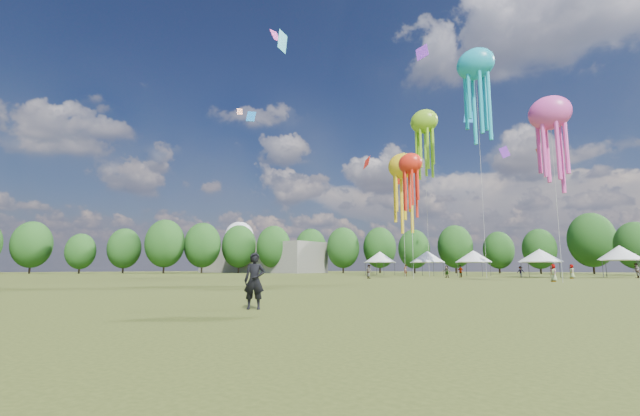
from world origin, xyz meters
The scene contains 10 objects.
ground centered at (0.00, 0.00, 0.00)m, with size 300.00×300.00×0.00m, color #384416.
observer_main centered at (8.61, -2.51, 0.84)m, with size 0.61×0.40×1.67m, color black.
spectator_near centered at (-9.97, 32.57, 0.82)m, with size 0.80×0.62×1.64m, color gray.
spectators_far centered at (2.89, 48.13, 0.84)m, with size 29.67×23.75×1.87m.
festival_tents centered at (-4.95, 55.34, 3.13)m, with size 40.91×11.90×4.25m.
show_kites centered at (4.21, 42.54, 21.53)m, with size 37.37×22.24×30.91m.
small_kites centered at (-1.11, 40.96, 31.05)m, with size 71.82×60.36×43.48m.
treeline centered at (-3.87, 62.51, 6.54)m, with size 201.57×95.24×13.43m.
hangar centered at (-72.00, 72.00, 4.00)m, with size 40.00×12.00×8.00m, color gray.
radome centered at (-88.00, 78.00, 9.99)m, with size 9.00×9.00×16.00m.
Camera 1 is at (18.31, -11.28, 1.20)m, focal length 24.06 mm.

